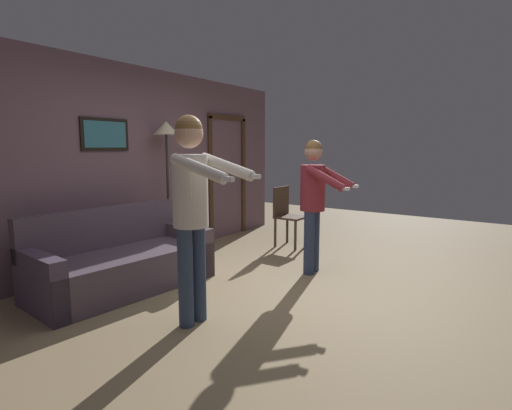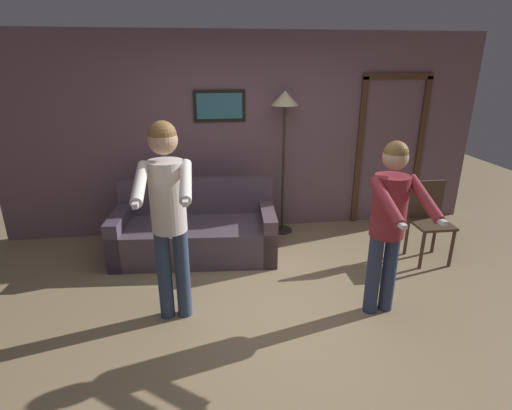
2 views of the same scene
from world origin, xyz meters
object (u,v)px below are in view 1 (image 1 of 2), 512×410
Objects in this scene: couch at (122,264)px; person_standing_right at (314,195)px; dining_chair_distant at (287,213)px; person_standing_left at (192,198)px; torchiere_lamp at (167,144)px.

person_standing_right reaches higher than couch.
dining_chair_distant reaches higher than couch.
person_standing_right is at bearing -40.68° from couch.
person_standing_right is at bearing -5.80° from person_standing_left.
couch is at bearing 139.32° from person_standing_right.
person_standing_left is at bearing 174.20° from person_standing_right.
person_standing_left is 1.94× the size of dining_chair_distant.
torchiere_lamp reaches higher than dining_chair_distant.
person_standing_left is at bearing -165.01° from dining_chair_distant.
couch is 2.12× the size of dining_chair_distant.
person_standing_right is (1.70, -1.46, 0.70)m from couch.
dining_chair_distant is (2.71, -0.49, 0.25)m from couch.
torchiere_lamp is 1.05× the size of person_standing_left.
person_standing_right is (0.52, -1.98, -0.62)m from torchiere_lamp.
dining_chair_distant is at bearing -10.27° from couch.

